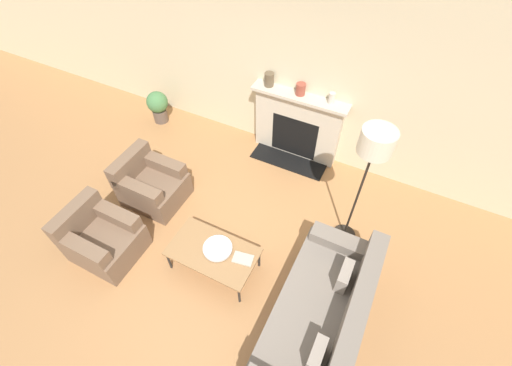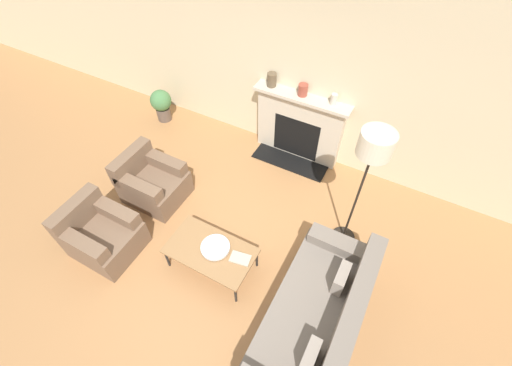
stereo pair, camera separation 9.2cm
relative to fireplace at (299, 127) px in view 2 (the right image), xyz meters
name	(u,v)px [view 2 (the right image)]	position (x,y,z in m)	size (l,w,h in m)	color
ground_plane	(201,268)	(-0.22, -2.64, -0.58)	(18.00, 18.00, 0.00)	#A87547
wall_back	(294,71)	(-0.22, 0.14, 0.87)	(18.00, 0.06, 2.90)	beige
fireplace	(299,127)	(0.00, 0.00, 0.00)	(1.54, 0.59, 1.18)	beige
couch	(317,320)	(1.40, -2.66, -0.27)	(0.92, 2.07, 0.83)	slate
armchair_near	(101,234)	(-1.56, -2.97, -0.28)	(0.86, 0.75, 0.78)	brown
armchair_far	(152,182)	(-1.56, -1.92, -0.28)	(0.86, 0.75, 0.78)	brown
coffee_table	(211,251)	(-0.10, -2.53, -0.20)	(1.12, 0.63, 0.40)	olive
bowl	(215,247)	(-0.05, -2.48, -0.14)	(0.37, 0.37, 0.05)	silver
book	(240,258)	(0.30, -2.46, -0.16)	(0.27, 0.20, 0.02)	#B2A893
floor_lamp	(372,155)	(1.30, -1.28, 1.07)	(0.38, 0.38, 1.94)	black
mantel_vase_left	(272,80)	(-0.53, 0.01, 0.71)	(0.15, 0.15, 0.21)	brown
mantel_vase_center_left	(303,90)	(-0.01, 0.01, 0.70)	(0.15, 0.15, 0.18)	brown
mantel_vase_center_right	(334,99)	(0.47, 0.01, 0.69)	(0.09, 0.09, 0.17)	beige
potted_plant	(161,103)	(-2.62, -0.33, -0.22)	(0.39, 0.39, 0.62)	brown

